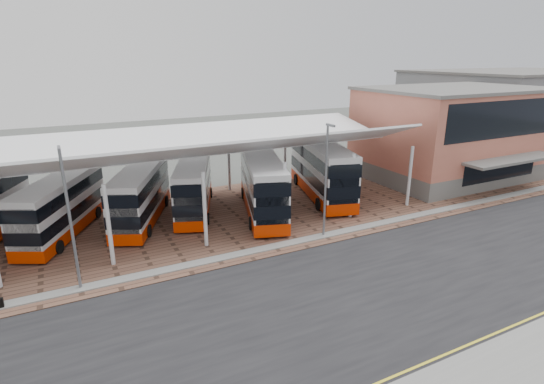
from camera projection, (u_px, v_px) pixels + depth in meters
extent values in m
plane|color=#4B4E49|center=(355.00, 283.00, 24.13)|extent=(140.00, 140.00, 0.00)
cube|color=black|center=(366.00, 291.00, 23.28)|extent=(120.00, 14.00, 0.02)
cube|color=brown|center=(280.00, 207.00, 36.02)|extent=(72.00, 16.00, 0.06)
cube|color=slate|center=(300.00, 241.00, 29.38)|extent=(120.00, 0.80, 0.14)
cube|color=yellow|center=(456.00, 357.00, 18.18)|extent=(120.00, 0.12, 0.01)
cube|color=yellow|center=(450.00, 352.00, 18.44)|extent=(120.00, 0.12, 0.01)
cylinder|color=silver|center=(8.00, 194.00, 32.26)|extent=(0.26, 0.26, 4.60)
cylinder|color=silver|center=(109.00, 226.00, 25.40)|extent=(0.26, 0.26, 5.20)
cylinder|color=silver|center=(93.00, 183.00, 34.84)|extent=(0.26, 0.26, 4.60)
cylinder|color=silver|center=(205.00, 210.00, 27.98)|extent=(0.26, 0.26, 5.20)
cylinder|color=silver|center=(166.00, 175.00, 37.41)|extent=(0.26, 0.26, 4.60)
cylinder|color=silver|center=(285.00, 197.00, 30.55)|extent=(0.26, 0.26, 5.20)
cylinder|color=silver|center=(229.00, 167.00, 39.99)|extent=(0.26, 0.26, 4.60)
cylinder|color=silver|center=(352.00, 186.00, 33.13)|extent=(0.26, 0.26, 5.20)
cylinder|color=silver|center=(285.00, 160.00, 42.56)|extent=(0.26, 0.26, 4.60)
cylinder|color=silver|center=(410.00, 177.00, 35.70)|extent=(0.26, 0.26, 5.20)
cylinder|color=silver|center=(334.00, 154.00, 45.14)|extent=(0.26, 0.26, 4.60)
cube|color=white|center=(192.00, 152.00, 28.77)|extent=(37.00, 4.95, 1.95)
cube|color=white|center=(172.00, 141.00, 33.59)|extent=(37.00, 7.12, 1.43)
cube|color=#615F5C|center=(448.00, 167.00, 45.62)|extent=(18.00, 12.00, 1.80)
cube|color=#BB6853|center=(453.00, 125.00, 44.23)|extent=(18.00, 12.00, 7.20)
cube|color=black|center=(508.00, 119.00, 38.79)|extent=(16.00, 0.25, 3.40)
cube|color=black|center=(499.00, 168.00, 40.24)|extent=(10.00, 0.25, 2.20)
cube|color=#615F5C|center=(512.00, 160.00, 38.97)|extent=(11.00, 2.40, 0.25)
cube|color=#615F5C|center=(458.00, 89.00, 43.10)|extent=(18.40, 12.40, 0.30)
cube|color=slate|center=(517.00, 107.00, 63.58)|extent=(30.00, 20.00, 10.00)
cube|color=#615F5C|center=(523.00, 71.00, 62.01)|extent=(30.50, 20.50, 0.30)
cylinder|color=slate|center=(70.00, 222.00, 22.25)|extent=(0.16, 0.16, 8.00)
cube|color=slate|center=(59.00, 148.00, 20.76)|extent=(0.15, 0.90, 0.15)
cylinder|color=slate|center=(326.00, 183.00, 29.11)|extent=(0.16, 0.16, 8.00)
cube|color=slate|center=(331.00, 125.00, 27.63)|extent=(0.15, 0.90, 0.15)
cylinder|color=black|center=(21.00, 220.00, 31.66)|extent=(0.67, 1.08, 1.05)
cube|color=silver|center=(61.00, 205.00, 29.95)|extent=(6.52, 9.88, 3.89)
cube|color=#BC2400|center=(64.00, 226.00, 30.43)|extent=(6.57, 9.93, 0.81)
cube|color=black|center=(62.00, 211.00, 30.07)|extent=(6.57, 9.93, 0.86)
cube|color=black|center=(59.00, 192.00, 29.63)|extent=(6.57, 9.93, 0.86)
cube|color=black|center=(22.00, 235.00, 25.29)|extent=(1.85, 1.00, 3.25)
cylinder|color=black|center=(24.00, 247.00, 27.45)|extent=(0.63, 0.92, 0.90)
cylinder|color=black|center=(59.00, 247.00, 27.45)|extent=(0.63, 0.92, 0.90)
cylinder|color=black|center=(69.00, 212.00, 33.50)|extent=(0.63, 0.92, 0.90)
cylinder|color=black|center=(98.00, 212.00, 33.50)|extent=(0.63, 0.92, 0.90)
cube|color=silver|center=(141.00, 193.00, 32.42)|extent=(6.23, 10.21, 3.97)
cube|color=#BC2400|center=(143.00, 213.00, 32.92)|extent=(6.28, 10.26, 0.83)
cube|color=black|center=(141.00, 199.00, 32.55)|extent=(6.28, 10.26, 0.88)
cube|color=black|center=(140.00, 180.00, 32.10)|extent=(6.28, 10.26, 0.88)
cube|color=black|center=(122.00, 219.00, 27.67)|extent=(1.93, 0.93, 3.32)
cylinder|color=black|center=(115.00, 232.00, 29.82)|extent=(0.61, 0.95, 0.92)
cylinder|color=black|center=(149.00, 231.00, 29.93)|extent=(0.61, 0.95, 0.92)
cylinder|color=black|center=(138.00, 201.00, 35.99)|extent=(0.61, 0.95, 0.92)
cylinder|color=black|center=(166.00, 201.00, 36.10)|extent=(0.61, 0.95, 0.92)
cube|color=silver|center=(194.00, 185.00, 34.55)|extent=(5.78, 10.27, 3.96)
cube|color=#BC2400|center=(195.00, 204.00, 35.05)|extent=(5.83, 10.32, 0.83)
cube|color=black|center=(194.00, 190.00, 34.68)|extent=(5.83, 10.32, 0.87)
cube|color=black|center=(193.00, 172.00, 34.23)|extent=(5.83, 10.32, 0.87)
cube|color=black|center=(189.00, 207.00, 29.83)|extent=(1.97, 0.83, 3.31)
cylinder|color=black|center=(177.00, 220.00, 31.92)|extent=(0.57, 0.95, 0.92)
cylinder|color=black|center=(207.00, 219.00, 32.13)|extent=(0.57, 0.95, 0.92)
cylinder|color=black|center=(185.00, 193.00, 38.05)|extent=(0.57, 0.95, 0.92)
cylinder|color=black|center=(211.00, 193.00, 38.27)|extent=(0.57, 0.95, 0.92)
cube|color=silver|center=(262.00, 183.00, 34.14)|extent=(5.95, 11.44, 4.38)
cube|color=#BC2400|center=(262.00, 204.00, 34.69)|extent=(6.00, 11.49, 0.92)
cube|color=black|center=(262.00, 189.00, 34.28)|extent=(6.00, 11.49, 0.97)
cube|color=black|center=(262.00, 169.00, 33.78)|extent=(6.00, 11.49, 0.97)
cube|color=black|center=(272.00, 208.00, 28.95)|extent=(2.21, 0.82, 3.67)
cylinder|color=black|center=(251.00, 223.00, 31.18)|extent=(0.59, 1.06, 1.02)
cylinder|color=black|center=(285.00, 221.00, 31.54)|extent=(0.59, 1.06, 1.02)
cylinder|color=black|center=(243.00, 193.00, 37.93)|extent=(0.59, 1.06, 1.02)
cylinder|color=black|center=(271.00, 192.00, 38.29)|extent=(0.59, 1.06, 1.02)
cube|color=silver|center=(321.00, 168.00, 38.20)|extent=(5.77, 12.05, 4.60)
cube|color=#BC2400|center=(321.00, 188.00, 38.78)|extent=(5.83, 12.11, 0.96)
cube|color=black|center=(321.00, 174.00, 38.35)|extent=(5.83, 12.11, 1.02)
cube|color=black|center=(322.00, 155.00, 37.82)|extent=(5.83, 12.11, 1.02)
cube|color=black|center=(344.00, 188.00, 32.79)|extent=(2.35, 0.76, 3.85)
cylinder|color=black|center=(319.00, 204.00, 35.07)|extent=(0.58, 1.11, 1.07)
cylinder|color=black|center=(349.00, 202.00, 35.55)|extent=(0.58, 1.11, 1.07)
cylinder|color=black|center=(296.00, 179.00, 42.10)|extent=(0.58, 1.11, 1.07)
cylinder|color=black|center=(322.00, 178.00, 42.59)|extent=(0.58, 1.11, 1.07)
cube|color=black|center=(0.00, 304.00, 21.50)|extent=(0.32, 0.23, 0.56)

